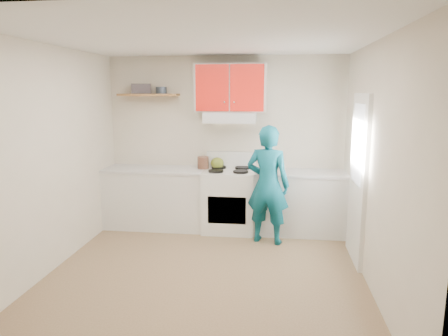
# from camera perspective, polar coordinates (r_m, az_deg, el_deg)

# --- Properties ---
(floor) EXTENTS (3.80, 3.80, 0.00)m
(floor) POSITION_cam_1_polar(r_m,az_deg,el_deg) (4.82, -2.68, -14.75)
(floor) COLOR brown
(floor) RESTS_ON ground
(ceiling) EXTENTS (3.60, 3.80, 0.04)m
(ceiling) POSITION_cam_1_polar(r_m,az_deg,el_deg) (4.39, -2.99, 17.61)
(ceiling) COLOR white
(ceiling) RESTS_ON floor
(back_wall) EXTENTS (3.60, 0.04, 2.60)m
(back_wall) POSITION_cam_1_polar(r_m,az_deg,el_deg) (6.28, 0.19, 3.65)
(back_wall) COLOR beige
(back_wall) RESTS_ON floor
(front_wall) EXTENTS (3.60, 0.04, 2.60)m
(front_wall) POSITION_cam_1_polar(r_m,az_deg,el_deg) (2.62, -10.11, -6.58)
(front_wall) COLOR beige
(front_wall) RESTS_ON floor
(left_wall) EXTENTS (0.04, 3.80, 2.60)m
(left_wall) POSITION_cam_1_polar(r_m,az_deg,el_deg) (5.05, -23.36, 1.04)
(left_wall) COLOR beige
(left_wall) RESTS_ON floor
(right_wall) EXTENTS (0.04, 3.80, 2.60)m
(right_wall) POSITION_cam_1_polar(r_m,az_deg,el_deg) (4.48, 20.49, 0.10)
(right_wall) COLOR beige
(right_wall) RESTS_ON floor
(door) EXTENTS (0.05, 0.85, 2.05)m
(door) POSITION_cam_1_polar(r_m,az_deg,el_deg) (5.19, 18.30, -1.47)
(door) COLOR white
(door) RESTS_ON floor
(door_glass) EXTENTS (0.01, 0.55, 0.95)m
(door_glass) POSITION_cam_1_polar(r_m,az_deg,el_deg) (5.12, 18.28, 3.19)
(door_glass) COLOR white
(door_glass) RESTS_ON door
(counter_left) EXTENTS (1.52, 0.60, 0.90)m
(counter_left) POSITION_cam_1_polar(r_m,az_deg,el_deg) (6.37, -9.50, -4.20)
(counter_left) COLOR silver
(counter_left) RESTS_ON floor
(counter_right) EXTENTS (1.32, 0.60, 0.90)m
(counter_right) POSITION_cam_1_polar(r_m,az_deg,el_deg) (6.12, 10.53, -4.85)
(counter_right) COLOR silver
(counter_right) RESTS_ON floor
(stove) EXTENTS (0.76, 0.65, 0.92)m
(stove) POSITION_cam_1_polar(r_m,az_deg,el_deg) (6.12, 0.75, -4.58)
(stove) COLOR white
(stove) RESTS_ON floor
(range_hood) EXTENTS (0.76, 0.44, 0.15)m
(range_hood) POSITION_cam_1_polar(r_m,az_deg,el_deg) (6.02, 0.89, 7.11)
(range_hood) COLOR silver
(range_hood) RESTS_ON back_wall
(upper_cabinets) EXTENTS (1.02, 0.33, 0.70)m
(upper_cabinets) POSITION_cam_1_polar(r_m,az_deg,el_deg) (6.06, 0.96, 11.16)
(upper_cabinets) COLOR red
(upper_cabinets) RESTS_ON back_wall
(shelf) EXTENTS (0.90, 0.30, 0.04)m
(shelf) POSITION_cam_1_polar(r_m,az_deg,el_deg) (6.33, -10.52, 10.06)
(shelf) COLOR brown
(shelf) RESTS_ON back_wall
(books) EXTENTS (0.33, 0.27, 0.15)m
(books) POSITION_cam_1_polar(r_m,az_deg,el_deg) (6.36, -11.52, 10.85)
(books) COLOR #3A3337
(books) RESTS_ON shelf
(tin) EXTENTS (0.20, 0.20, 0.10)m
(tin) POSITION_cam_1_polar(r_m,az_deg,el_deg) (6.27, -8.79, 10.73)
(tin) COLOR #333D4C
(tin) RESTS_ON shelf
(kettle) EXTENTS (0.21, 0.21, 0.17)m
(kettle) POSITION_cam_1_polar(r_m,az_deg,el_deg) (6.14, -0.96, 0.70)
(kettle) COLOR olive
(kettle) RESTS_ON stove
(crock) EXTENTS (0.21, 0.21, 0.20)m
(crock) POSITION_cam_1_polar(r_m,az_deg,el_deg) (6.14, -2.96, 0.66)
(crock) COLOR #4E2F22
(crock) RESTS_ON counter_left
(cutting_board) EXTENTS (0.32, 0.24, 0.02)m
(cutting_board) POSITION_cam_1_polar(r_m,az_deg,el_deg) (5.90, 9.28, -0.80)
(cutting_board) COLOR olive
(cutting_board) RESTS_ON counter_right
(silicone_mat) EXTENTS (0.37, 0.33, 0.01)m
(silicone_mat) POSITION_cam_1_polar(r_m,az_deg,el_deg) (6.03, 14.08, -0.80)
(silicone_mat) COLOR red
(silicone_mat) RESTS_ON counter_right
(person) EXTENTS (0.67, 0.53, 1.64)m
(person) POSITION_cam_1_polar(r_m,az_deg,el_deg) (5.57, 6.16, -2.36)
(person) COLOR #0B5568
(person) RESTS_ON floor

